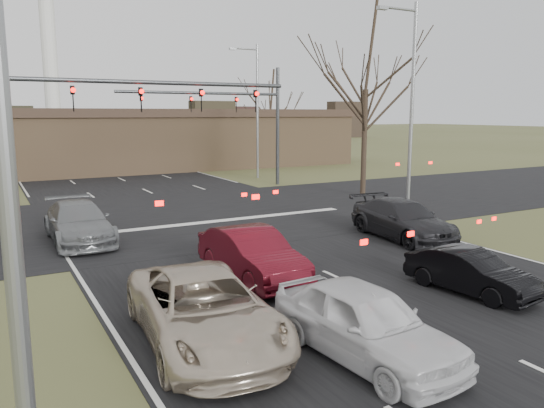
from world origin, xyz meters
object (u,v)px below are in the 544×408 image
at_px(car_charcoal_sedan, 403,220).
at_px(car_red_ahead, 252,255).
at_px(car_black_hatch, 470,272).
at_px(mast_arm_far, 241,112).
at_px(building, 124,139).
at_px(streetlight_right_far, 255,105).
at_px(car_white_sedan, 365,322).
at_px(mast_arm_near, 90,110).
at_px(streetlight_right_near, 409,99).
at_px(streetlight_left, 17,37).
at_px(car_grey_ahead, 79,222).
at_px(car_silver_suv, 204,309).

height_order(car_charcoal_sedan, car_red_ahead, car_red_ahead).
xyz_separation_m(car_black_hatch, car_red_ahead, (-4.74, 4.03, 0.16)).
bearing_deg(car_black_hatch, mast_arm_far, 73.66).
distance_m(building, streetlight_right_far, 13.53).
bearing_deg(streetlight_right_far, car_white_sedan, -112.97).
height_order(mast_arm_near, streetlight_right_far, streetlight_right_far).
bearing_deg(streetlight_right_near, car_black_hatch, -123.93).
bearing_deg(streetlight_left, car_grey_ahead, 80.21).
height_order(car_grey_ahead, car_red_ahead, car_grey_ahead).
bearing_deg(streetlight_right_far, car_grey_ahead, -135.74).
bearing_deg(streetlight_right_near, car_red_ahead, -153.83).
height_order(streetlight_right_far, car_black_hatch, streetlight_right_far).
height_order(streetlight_right_near, car_white_sedan, streetlight_right_near).
bearing_deg(car_charcoal_sedan, streetlight_left, -138.37).
height_order(streetlight_right_near, car_grey_ahead, streetlight_right_near).
relative_size(streetlight_left, car_silver_suv, 1.79).
relative_size(car_white_sedan, car_grey_ahead, 0.85).
relative_size(streetlight_right_near, car_grey_ahead, 1.89).
distance_m(streetlight_right_far, car_silver_suv, 30.18).
height_order(streetlight_right_near, car_black_hatch, streetlight_right_near).
xyz_separation_m(building, car_charcoal_sedan, (3.33, -31.65, -1.90)).
bearing_deg(streetlight_right_far, car_silver_suv, -119.24).
bearing_deg(streetlight_left, car_white_sedan, 24.14).
bearing_deg(car_silver_suv, mast_arm_near, 95.36).
bearing_deg(streetlight_left, building, 75.55).
height_order(car_silver_suv, car_grey_ahead, car_silver_suv).
bearing_deg(car_black_hatch, car_red_ahead, 132.75).
height_order(car_white_sedan, car_charcoal_sedan, car_white_sedan).
bearing_deg(car_black_hatch, car_silver_suv, 169.41).
bearing_deg(car_red_ahead, car_black_hatch, -41.39).
height_order(building, car_grey_ahead, building).
bearing_deg(car_grey_ahead, car_black_hatch, -53.67).
xyz_separation_m(mast_arm_near, car_red_ahead, (2.92, -8.47, -4.31)).
relative_size(building, car_grey_ahead, 7.99).
bearing_deg(car_silver_suv, car_red_ahead, 55.75).
bearing_deg(building, streetlight_right_near, -76.31).
bearing_deg(mast_arm_far, building, 105.58).
xyz_separation_m(streetlight_left, car_red_ahead, (6.51, 8.53, -4.82)).
height_order(mast_arm_near, car_grey_ahead, mast_arm_near).
distance_m(streetlight_left, car_charcoal_sedan, 18.19).
relative_size(streetlight_left, streetlight_right_near, 1.00).
height_order(streetlight_right_far, car_red_ahead, streetlight_right_far).
distance_m(building, car_black_hatch, 37.56).
height_order(car_silver_suv, car_black_hatch, car_silver_suv).
height_order(streetlight_left, streetlight_right_far, same).
height_order(mast_arm_near, car_silver_suv, mast_arm_near).
xyz_separation_m(mast_arm_far, streetlight_left, (-15.01, -27.00, 0.57)).
distance_m(car_silver_suv, car_white_sedan, 3.42).
height_order(streetlight_right_near, car_silver_suv, streetlight_right_near).
bearing_deg(streetlight_right_far, car_red_ahead, -117.37).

